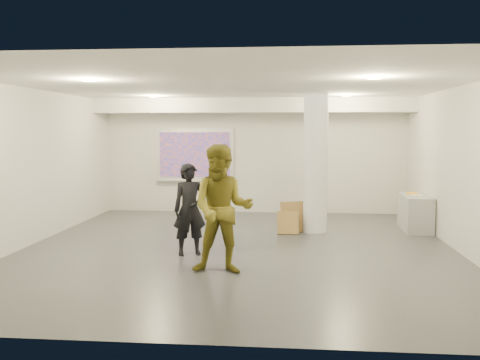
# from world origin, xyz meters

# --- Properties ---
(floor) EXTENTS (8.00, 9.00, 0.01)m
(floor) POSITION_xyz_m (0.00, 0.00, 0.00)
(floor) COLOR #35383D
(floor) RESTS_ON ground
(ceiling) EXTENTS (8.00, 9.00, 0.01)m
(ceiling) POSITION_xyz_m (0.00, 0.00, 3.00)
(ceiling) COLOR white
(ceiling) RESTS_ON floor
(wall_back) EXTENTS (8.00, 0.01, 3.00)m
(wall_back) POSITION_xyz_m (0.00, 4.50, 1.50)
(wall_back) COLOR silver
(wall_back) RESTS_ON floor
(wall_front) EXTENTS (8.00, 0.01, 3.00)m
(wall_front) POSITION_xyz_m (0.00, -4.50, 1.50)
(wall_front) COLOR silver
(wall_front) RESTS_ON floor
(wall_left) EXTENTS (0.01, 9.00, 3.00)m
(wall_left) POSITION_xyz_m (-4.00, 0.00, 1.50)
(wall_left) COLOR silver
(wall_left) RESTS_ON floor
(wall_right) EXTENTS (0.01, 9.00, 3.00)m
(wall_right) POSITION_xyz_m (4.00, 0.00, 1.50)
(wall_right) COLOR silver
(wall_right) RESTS_ON floor
(soffit_band) EXTENTS (8.00, 1.10, 0.36)m
(soffit_band) POSITION_xyz_m (0.00, 3.95, 2.82)
(soffit_band) COLOR white
(soffit_band) RESTS_ON ceiling
(downlight_nw) EXTENTS (0.22, 0.22, 0.02)m
(downlight_nw) POSITION_xyz_m (-2.20, 2.50, 2.98)
(downlight_nw) COLOR #FFF790
(downlight_nw) RESTS_ON ceiling
(downlight_ne) EXTENTS (0.22, 0.22, 0.02)m
(downlight_ne) POSITION_xyz_m (2.20, 2.50, 2.98)
(downlight_ne) COLOR #FFF790
(downlight_ne) RESTS_ON ceiling
(downlight_sw) EXTENTS (0.22, 0.22, 0.02)m
(downlight_sw) POSITION_xyz_m (-2.20, -1.50, 2.98)
(downlight_sw) COLOR #FFF790
(downlight_sw) RESTS_ON ceiling
(downlight_se) EXTENTS (0.22, 0.22, 0.02)m
(downlight_se) POSITION_xyz_m (2.20, -1.50, 2.98)
(downlight_se) COLOR #FFF790
(downlight_se) RESTS_ON ceiling
(column) EXTENTS (0.52, 0.52, 3.00)m
(column) POSITION_xyz_m (1.50, 1.80, 1.50)
(column) COLOR white
(column) RESTS_ON floor
(projection_screen) EXTENTS (2.10, 0.13, 1.42)m
(projection_screen) POSITION_xyz_m (-1.60, 4.45, 1.53)
(projection_screen) COLOR silver
(projection_screen) RESTS_ON wall_back
(credenza) EXTENTS (0.59, 1.34, 0.77)m
(credenza) POSITION_xyz_m (3.72, 2.23, 0.39)
(credenza) COLOR #939698
(credenza) RESTS_ON floor
(papers_stack) EXTENTS (0.25, 0.31, 0.02)m
(papers_stack) POSITION_xyz_m (3.72, 2.17, 0.78)
(papers_stack) COLOR silver
(papers_stack) RESTS_ON credenza
(postit_pad) EXTENTS (0.29, 0.36, 0.03)m
(postit_pad) POSITION_xyz_m (3.69, 2.47, 0.79)
(postit_pad) COLOR yellow
(postit_pad) RESTS_ON credenza
(cardboard_back) EXTENTS (0.63, 0.38, 0.66)m
(cardboard_back) POSITION_xyz_m (1.06, 1.79, 0.33)
(cardboard_back) COLOR olive
(cardboard_back) RESTS_ON floor
(cardboard_front) EXTENTS (0.46, 0.24, 0.48)m
(cardboard_front) POSITION_xyz_m (0.92, 1.52, 0.24)
(cardboard_front) COLOR olive
(cardboard_front) RESTS_ON floor
(woman) EXTENTS (0.69, 0.58, 1.62)m
(woman) POSITION_xyz_m (-0.80, -0.56, 0.81)
(woman) COLOR black
(woman) RESTS_ON floor
(man) EXTENTS (0.98, 0.77, 1.99)m
(man) POSITION_xyz_m (-0.08, -1.69, 0.99)
(man) COLOR olive
(man) RESTS_ON floor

